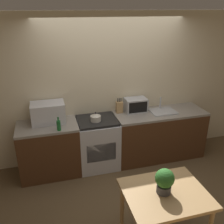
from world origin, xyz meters
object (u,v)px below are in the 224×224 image
object	(u,v)px
bottle	(59,125)
dining_table	(165,199)
microwave	(48,113)
toaster_oven	(136,105)
stove_range	(98,143)
kettle	(96,117)

from	to	relation	value
bottle	dining_table	distance (m)	1.88
microwave	dining_table	bearing A→B (deg)	-57.90
microwave	toaster_oven	distance (m)	1.53
microwave	bottle	world-z (taller)	microwave
toaster_oven	dining_table	bearing A→B (deg)	-100.36
bottle	toaster_oven	world-z (taller)	toaster_oven
stove_range	dining_table	world-z (taller)	stove_range
microwave	dining_table	world-z (taller)	microwave
kettle	toaster_oven	xyz separation A→B (m)	(0.78, 0.21, 0.06)
dining_table	stove_range	bearing A→B (deg)	102.68
stove_range	toaster_oven	size ratio (longest dim) A/B	2.33
kettle	bottle	distance (m)	0.64
stove_range	kettle	xyz separation A→B (m)	(-0.03, -0.05, 0.52)
bottle	kettle	bearing A→B (deg)	16.56
kettle	toaster_oven	world-z (taller)	toaster_oven
kettle	microwave	world-z (taller)	microwave
stove_range	bottle	world-z (taller)	bottle
microwave	toaster_oven	size ratio (longest dim) A/B	1.38
stove_range	dining_table	xyz separation A→B (m)	(0.40, -1.76, 0.20)
toaster_oven	kettle	bearing A→B (deg)	-165.07
bottle	dining_table	world-z (taller)	bottle
stove_range	microwave	distance (m)	1.00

